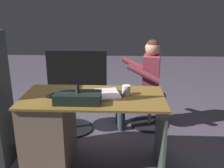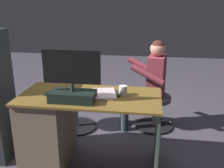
% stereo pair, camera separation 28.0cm
% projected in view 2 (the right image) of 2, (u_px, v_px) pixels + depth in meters
% --- Properties ---
extents(ground_plane, '(10.00, 10.00, 0.00)m').
position_uv_depth(ground_plane, '(99.00, 144.00, 3.10)').
color(ground_plane, '#4B4654').
extents(desk, '(1.35, 0.66, 0.75)m').
position_uv_depth(desk, '(56.00, 126.00, 2.67)').
color(desk, brown).
rests_on(desk, ground_plane).
extents(monitor, '(0.51, 0.21, 0.47)m').
position_uv_depth(monitor, '(72.00, 86.00, 2.33)').
color(monitor, black).
rests_on(monitor, desk).
extents(keyboard, '(0.42, 0.14, 0.02)m').
position_uv_depth(keyboard, '(99.00, 93.00, 2.54)').
color(keyboard, black).
rests_on(keyboard, desk).
extents(computer_mouse, '(0.06, 0.10, 0.04)m').
position_uv_depth(computer_mouse, '(68.00, 92.00, 2.56)').
color(computer_mouse, '#272D26').
rests_on(computer_mouse, desk).
extents(cup, '(0.08, 0.08, 0.09)m').
position_uv_depth(cup, '(123.00, 91.00, 2.50)').
color(cup, white).
rests_on(cup, desk).
extents(tv_remote, '(0.10, 0.15, 0.02)m').
position_uv_depth(tv_remote, '(51.00, 93.00, 2.56)').
color(tv_remote, black).
rests_on(tv_remote, desk).
extents(notebook_binder, '(0.28, 0.34, 0.02)m').
position_uv_depth(notebook_binder, '(104.00, 94.00, 2.52)').
color(notebook_binder, silver).
rests_on(notebook_binder, desk).
extents(office_chair_teddy, '(0.52, 0.52, 0.44)m').
position_uv_depth(office_chair_teddy, '(76.00, 110.00, 3.42)').
color(office_chair_teddy, black).
rests_on(office_chair_teddy, ground_plane).
extents(teddy_bear, '(0.24, 0.24, 0.35)m').
position_uv_depth(teddy_bear, '(76.00, 85.00, 3.32)').
color(teddy_bear, '#966652').
rests_on(teddy_bear, office_chair_teddy).
extents(visitor_chair, '(0.49, 0.49, 0.44)m').
position_uv_depth(visitor_chair, '(155.00, 109.00, 3.43)').
color(visitor_chair, black).
rests_on(visitor_chair, ground_plane).
extents(person, '(0.58, 0.53, 1.15)m').
position_uv_depth(person, '(149.00, 79.00, 3.30)').
color(person, '#8C3340').
rests_on(person, ground_plane).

